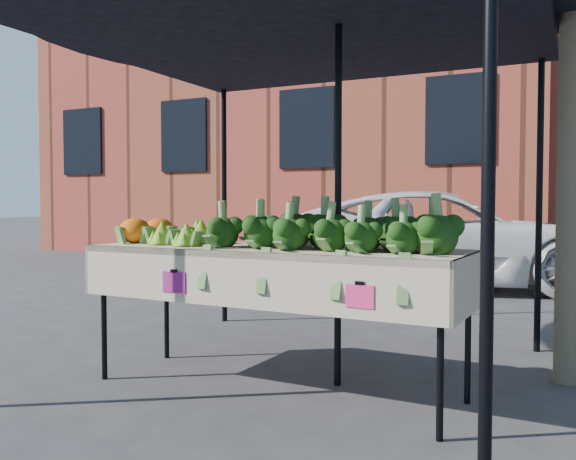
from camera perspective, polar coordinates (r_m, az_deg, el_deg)
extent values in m
plane|color=#313134|center=(3.77, 0.84, -15.59)|extent=(90.00, 90.00, 0.00)
cube|color=#C2B49A|center=(3.83, -1.32, -8.37)|extent=(2.43, 0.90, 0.90)
cube|color=#F22D8C|center=(3.69, -10.63, -4.89)|extent=(0.17, 0.01, 0.12)
cube|color=#ED2C71|center=(3.14, 7.24, -6.15)|extent=(0.17, 0.01, 0.12)
ellipsoid|color=#0D350C|center=(3.63, 3.91, 0.42)|extent=(1.56, 0.59, 0.28)
ellipsoid|color=#71AF2B|center=(4.14, -9.33, 0.19)|extent=(0.44, 0.58, 0.21)
ellipsoid|color=orange|center=(4.38, -13.06, 0.14)|extent=(0.24, 0.44, 0.19)
imported|color=white|center=(8.93, 14.38, 10.50)|extent=(1.88, 2.52, 4.87)
cube|color=brown|center=(16.92, 2.72, 13.78)|extent=(12.00, 8.00, 9.00)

